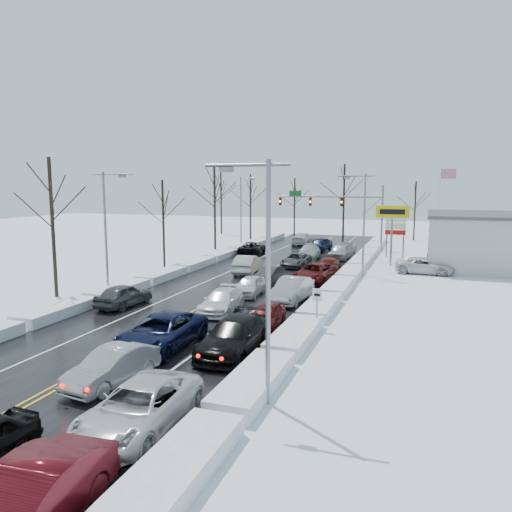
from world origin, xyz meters
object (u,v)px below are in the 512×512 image
at_px(oncoming_car_0, 247,273).
at_px(flagpole, 440,202).
at_px(traffic_signal_mast, 341,205).
at_px(tires_plus_sign, 392,216).

bearing_deg(oncoming_car_0, flagpole, -133.78).
distance_m(traffic_signal_mast, flagpole, 11.90).
relative_size(traffic_signal_mast, flagpole, 1.33).
bearing_deg(tires_plus_sign, flagpole, 71.56).
bearing_deg(oncoming_car_0, tires_plus_sign, -152.02).
xyz_separation_m(tires_plus_sign, oncoming_car_0, (-12.11, -8.49, -4.99)).
bearing_deg(tires_plus_sign, oncoming_car_0, -144.96).
relative_size(tires_plus_sign, oncoming_car_0, 1.19).
height_order(traffic_signal_mast, flagpole, flagpole).
relative_size(traffic_signal_mast, oncoming_car_0, 2.62).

